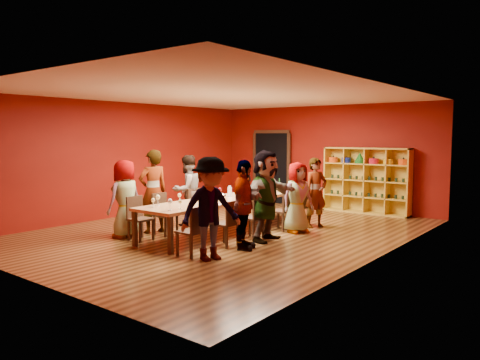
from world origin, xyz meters
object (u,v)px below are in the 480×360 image
object	(u,v)px
shelving_unit	(367,177)
person_right_4	(316,193)
person_left_0	(125,199)
spittoon_bowl	(220,196)
tasting_table	(227,200)
chair_person_right_4	(301,205)
chair_person_left_2	(197,206)
person_left_2	(187,190)
person_right_1	(244,205)
person_right_0	(211,209)
wine_bottle	(279,187)
chair_person_right_0	(194,229)
chair_person_right_3	(284,208)
person_right_2	(266,196)
chair_person_right_2	(255,215)
person_left_1	(153,191)
person_right_3	(297,197)
chair_person_left_1	(163,211)
chair_person_right_1	(229,221)
chair_person_left_0	(138,216)

from	to	relation	value
shelving_unit	person_right_4	bearing A→B (deg)	-92.07
person_left_0	spittoon_bowl	xyz separation A→B (m)	(1.33, 1.48, 0.01)
tasting_table	chair_person_right_4	bearing A→B (deg)	61.19
chair_person_left_2	person_left_2	bearing A→B (deg)	180.00
person_right_1	chair_person_right_4	distance (m)	2.75
person_right_0	person_right_1	size ratio (longest dim) A/B	1.05
person_left_2	wine_bottle	bearing A→B (deg)	144.99
chair_person_right_0	person_right_1	bearing A→B (deg)	69.22
chair_person_right_4	chair_person_right_3	bearing A→B (deg)	-90.00
person_right_2	wine_bottle	world-z (taller)	person_right_2
chair_person_right_4	wine_bottle	bearing A→B (deg)	175.32
shelving_unit	chair_person_right_2	bearing A→B (deg)	-96.14
person_left_1	person_right_2	world-z (taller)	person_right_2
person_left_2	chair_person_right_3	xyz separation A→B (m)	(2.15, 0.88, -0.34)
tasting_table	person_left_2	world-z (taller)	person_left_2
person_right_3	spittoon_bowl	size ratio (longest dim) A/B	5.26
chair_person_left_1	chair_person_right_0	size ratio (longest dim) A/B	1.00
person_left_0	person_right_1	bearing A→B (deg)	102.32
chair_person_left_1	spittoon_bowl	bearing A→B (deg)	41.39
chair_person_right_1	person_right_4	xyz separation A→B (m)	(0.39, 2.70, 0.31)
tasting_table	wine_bottle	bearing A→B (deg)	81.44
tasting_table	chair_person_right_3	xyz separation A→B (m)	(0.91, 0.90, -0.20)
shelving_unit	chair_person_left_0	xyz separation A→B (m)	(-2.31, -6.05, -0.49)
person_left_2	chair_person_right_4	world-z (taller)	person_left_2
chair_person_left_0	chair_person_right_2	bearing A→B (deg)	40.07
person_left_1	chair_person_right_4	bearing A→B (deg)	156.83
person_right_0	wine_bottle	world-z (taller)	person_right_0
tasting_table	chair_person_left_2	distance (m)	0.93
chair_person_left_2	person_left_2	size ratio (longest dim) A/B	0.53
chair_person_left_0	wine_bottle	size ratio (longest dim) A/B	2.70
chair_person_right_1	person_right_2	distance (m)	0.99
chair_person_right_3	spittoon_bowl	world-z (taller)	spittoon_bowl
spittoon_bowl	person_right_4	bearing A→B (deg)	55.81
chair_person_right_2	shelving_unit	bearing A→B (deg)	83.86
person_right_4	chair_person_left_0	bearing A→B (deg)	170.00
person_left_1	chair_person_left_2	size ratio (longest dim) A/B	2.04
spittoon_bowl	chair_person_right_0	bearing A→B (deg)	-62.65
shelving_unit	person_left_2	world-z (taller)	shelving_unit
shelving_unit	person_right_0	size ratio (longest dim) A/B	1.36
person_right_0	person_right_1	bearing A→B (deg)	19.44
chair_person_right_0	chair_person_right_2	world-z (taller)	same
chair_person_right_2	person_right_3	bearing A→B (deg)	72.37
chair_person_left_0	person_right_1	distance (m)	2.31
shelving_unit	wine_bottle	xyz separation A→B (m)	(-1.14, -2.61, -0.11)
person_left_0	person_right_0	size ratio (longest dim) A/B	0.92
chair_person_left_1	person_left_2	xyz separation A→B (m)	(-0.33, 1.08, 0.34)
chair_person_left_1	person_left_2	size ratio (longest dim) A/B	0.53
person_right_4	spittoon_bowl	bearing A→B (deg)	168.92
chair_person_right_3	person_right_4	bearing A→B (deg)	62.73
person_left_2	chair_person_right_4	bearing A→B (deg)	133.77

